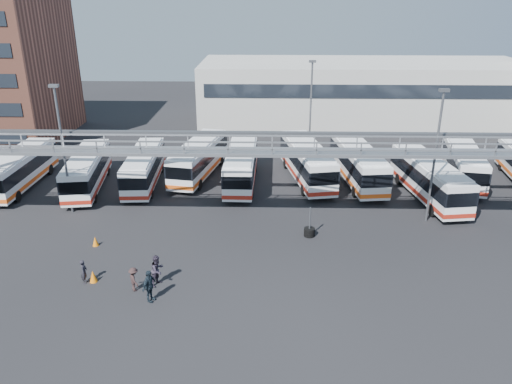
{
  "coord_description": "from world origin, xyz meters",
  "views": [
    {
      "loc": [
        -0.27,
        -28.26,
        16.58
      ],
      "look_at": [
        -1.15,
        6.0,
        2.69
      ],
      "focal_mm": 35.0,
      "sensor_mm": 36.0,
      "label": 1
    }
  ],
  "objects_px": {
    "light_pole_back": "(311,106)",
    "bus_5": "(307,161)",
    "pedestrian_b": "(158,270)",
    "bus_8": "(463,162)",
    "pedestrian_d": "(149,286)",
    "bus_1": "(87,170)",
    "bus_7": "(429,178)",
    "bus_4": "(241,165)",
    "cone_left": "(93,276)",
    "cone_right": "(95,241)",
    "tire_stack": "(309,231)",
    "bus_3": "(199,157)",
    "bus_2": "(144,167)",
    "bus_6": "(358,163)",
    "pedestrian_c": "(134,279)",
    "light_pole_left": "(62,143)",
    "light_pole_mid": "(436,150)",
    "pedestrian_a": "(84,272)"
  },
  "relations": [
    {
      "from": "bus_5",
      "to": "tire_stack",
      "type": "relative_size",
      "value": 5.15
    },
    {
      "from": "bus_8",
      "to": "light_pole_back",
      "type": "bearing_deg",
      "value": 166.9
    },
    {
      "from": "bus_3",
      "to": "pedestrian_d",
      "type": "relative_size",
      "value": 5.69
    },
    {
      "from": "pedestrian_d",
      "to": "cone_left",
      "type": "relative_size",
      "value": 2.63
    },
    {
      "from": "bus_7",
      "to": "bus_3",
      "type": "bearing_deg",
      "value": 157.68
    },
    {
      "from": "light_pole_mid",
      "to": "bus_4",
      "type": "relative_size",
      "value": 0.94
    },
    {
      "from": "light_pole_back",
      "to": "bus_4",
      "type": "xyz_separation_m",
      "value": [
        -6.71,
        -7.33,
        -3.91
      ]
    },
    {
      "from": "pedestrian_a",
      "to": "pedestrian_d",
      "type": "height_order",
      "value": "pedestrian_d"
    },
    {
      "from": "bus_8",
      "to": "tire_stack",
      "type": "height_order",
      "value": "bus_8"
    },
    {
      "from": "bus_3",
      "to": "bus_7",
      "type": "relative_size",
      "value": 0.99
    },
    {
      "from": "light_pole_back",
      "to": "pedestrian_b",
      "type": "distance_m",
      "value": 27.17
    },
    {
      "from": "pedestrian_b",
      "to": "cone_right",
      "type": "xyz_separation_m",
      "value": [
        -5.42,
        4.81,
        -0.64
      ]
    },
    {
      "from": "bus_3",
      "to": "cone_right",
      "type": "xyz_separation_m",
      "value": [
        -5.41,
        -14.34,
        -1.5
      ]
    },
    {
      "from": "bus_4",
      "to": "bus_6",
      "type": "relative_size",
      "value": 0.95
    },
    {
      "from": "light_pole_back",
      "to": "bus_5",
      "type": "relative_size",
      "value": 0.87
    },
    {
      "from": "bus_7",
      "to": "bus_1",
      "type": "bearing_deg",
      "value": 168.88
    },
    {
      "from": "bus_3",
      "to": "tire_stack",
      "type": "bearing_deg",
      "value": -41.5
    },
    {
      "from": "bus_5",
      "to": "pedestrian_a",
      "type": "bearing_deg",
      "value": -139.69
    },
    {
      "from": "light_pole_mid",
      "to": "bus_3",
      "type": "bearing_deg",
      "value": 152.81
    },
    {
      "from": "bus_1",
      "to": "bus_4",
      "type": "xyz_separation_m",
      "value": [
        13.65,
        1.53,
        0.04
      ]
    },
    {
      "from": "light_pole_mid",
      "to": "pedestrian_c",
      "type": "height_order",
      "value": "light_pole_mid"
    },
    {
      "from": "bus_6",
      "to": "pedestrian_a",
      "type": "xyz_separation_m",
      "value": [
        -19.34,
        -17.74,
        -1.12
      ]
    },
    {
      "from": "light_pole_back",
      "to": "pedestrian_d",
      "type": "relative_size",
      "value": 5.16
    },
    {
      "from": "light_pole_left",
      "to": "bus_6",
      "type": "relative_size",
      "value": 0.89
    },
    {
      "from": "light_pole_back",
      "to": "tire_stack",
      "type": "distance_m",
      "value": 18.63
    },
    {
      "from": "bus_1",
      "to": "bus_7",
      "type": "xyz_separation_m",
      "value": [
        29.72,
        -1.62,
        0.09
      ]
    },
    {
      "from": "light_pole_left",
      "to": "bus_5",
      "type": "xyz_separation_m",
      "value": [
        19.32,
        7.73,
        -3.81
      ]
    },
    {
      "from": "light_pole_back",
      "to": "bus_4",
      "type": "height_order",
      "value": "light_pole_back"
    },
    {
      "from": "tire_stack",
      "to": "pedestrian_a",
      "type": "bearing_deg",
      "value": -155.02
    },
    {
      "from": "pedestrian_d",
      "to": "cone_right",
      "type": "xyz_separation_m",
      "value": [
        -5.31,
        6.56,
        -0.65
      ]
    },
    {
      "from": "light_pole_left",
      "to": "light_pole_mid",
      "type": "xyz_separation_m",
      "value": [
        28.0,
        -1.0,
        0.0
      ]
    },
    {
      "from": "light_pole_back",
      "to": "bus_8",
      "type": "xyz_separation_m",
      "value": [
        13.78,
        -5.98,
        -3.9
      ]
    },
    {
      "from": "pedestrian_a",
      "to": "bus_3",
      "type": "bearing_deg",
      "value": -20.9
    },
    {
      "from": "bus_4",
      "to": "cone_left",
      "type": "xyz_separation_m",
      "value": [
        -8.18,
        -16.94,
        -1.45
      ]
    },
    {
      "from": "bus_5",
      "to": "pedestrian_d",
      "type": "bearing_deg",
      "value": -127.94
    },
    {
      "from": "bus_2",
      "to": "bus_6",
      "type": "distance_m",
      "value": 19.55
    },
    {
      "from": "bus_4",
      "to": "pedestrian_c",
      "type": "height_order",
      "value": "bus_4"
    },
    {
      "from": "light_pole_left",
      "to": "cone_left",
      "type": "distance_m",
      "value": 12.65
    },
    {
      "from": "bus_1",
      "to": "tire_stack",
      "type": "distance_m",
      "value": 21.16
    },
    {
      "from": "bus_8",
      "to": "pedestrian_d",
      "type": "relative_size",
      "value": 5.64
    },
    {
      "from": "bus_6",
      "to": "pedestrian_c",
      "type": "xyz_separation_m",
      "value": [
        -16.1,
        -18.51,
        -1.14
      ]
    },
    {
      "from": "cone_left",
      "to": "cone_right",
      "type": "bearing_deg",
      "value": 106.6
    },
    {
      "from": "light_pole_left",
      "to": "pedestrian_d",
      "type": "height_order",
      "value": "light_pole_left"
    },
    {
      "from": "bus_8",
      "to": "cone_right",
      "type": "bearing_deg",
      "value": -145.17
    },
    {
      "from": "bus_5",
      "to": "pedestrian_b",
      "type": "height_order",
      "value": "bus_5"
    },
    {
      "from": "light_pole_back",
      "to": "bus_5",
      "type": "height_order",
      "value": "light_pole_back"
    },
    {
      "from": "bus_1",
      "to": "cone_right",
      "type": "xyz_separation_m",
      "value": [
        4.09,
        -10.79,
        -1.44
      ]
    },
    {
      "from": "bus_6",
      "to": "tire_stack",
      "type": "bearing_deg",
      "value": -121.39
    },
    {
      "from": "bus_1",
      "to": "pedestrian_d",
      "type": "relative_size",
      "value": 5.48
    },
    {
      "from": "bus_7",
      "to": "cone_left",
      "type": "xyz_separation_m",
      "value": [
        -24.25,
        -13.79,
        -1.49
      ]
    }
  ]
}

